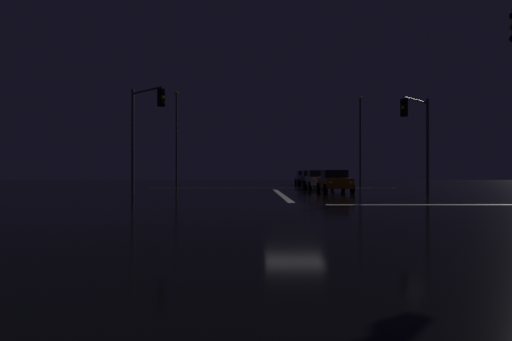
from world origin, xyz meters
The scene contains 12 objects.
ground centered at (0.00, 0.00, -0.05)m, with size 120.00×120.00×0.10m, color black.
stop_line_north centered at (0.00, 9.11, 0.00)m, with size 0.35×15.67×0.01m.
centre_line_ns centered at (0.00, 20.71, 0.00)m, with size 22.00×0.15×0.01m.
crosswalk_bar_east centered at (9.21, 0.00, 0.00)m, with size 15.67×0.40×0.01m.
sedan_orange centered at (3.94, 11.98, 0.80)m, with size 2.02×4.33×1.57m.
sedan_white centered at (3.77, 18.64, 0.80)m, with size 2.02×4.33×1.57m.
sedan_blue centered at (3.99, 24.99, 0.80)m, with size 2.02×4.33×1.57m.
sedan_silver centered at (4.16, 31.66, 0.80)m, with size 2.02×4.33×1.57m.
traffic_signal_ne centered at (8.53, 8.53, 4.21)m, with size 2.60×2.60×6.18m.
traffic_signal_nw centered at (-8.58, 8.58, 4.59)m, with size 2.59×2.59×6.76m.
streetlamp_right_far centered at (10.21, 30.71, 5.63)m, with size 0.44×0.44×9.86m.
streetlamp_left_far centered at (-10.21, 30.71, 5.88)m, with size 0.44×0.44×10.35m.
Camera 1 is at (-1.85, -19.79, 1.44)m, focal length 31.98 mm.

